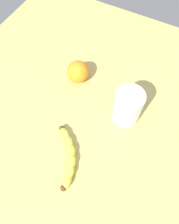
% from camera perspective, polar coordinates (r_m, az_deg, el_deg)
% --- Properties ---
extents(wooden_tabletop, '(1.20, 1.20, 0.03)m').
position_cam_1_polar(wooden_tabletop, '(0.75, 1.81, -5.21)').
color(wooden_tabletop, tan).
rests_on(wooden_tabletop, ground).
extents(banana, '(0.18, 0.12, 0.03)m').
position_cam_1_polar(banana, '(0.69, -5.30, -11.00)').
color(banana, '#E8E545').
rests_on(banana, wooden_tabletop).
extents(smoothie_glass, '(0.09, 0.09, 0.13)m').
position_cam_1_polar(smoothie_glass, '(0.71, 9.60, 1.34)').
color(smoothie_glass, silver).
rests_on(smoothie_glass, wooden_tabletop).
extents(orange_fruit, '(0.08, 0.08, 0.08)m').
position_cam_1_polar(orange_fruit, '(0.82, -2.92, 10.17)').
color(orange_fruit, orange).
rests_on(orange_fruit, wooden_tabletop).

